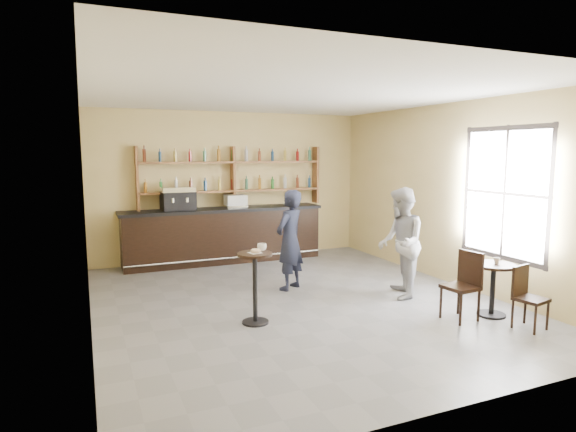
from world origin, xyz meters
name	(u,v)px	position (x,y,z in m)	size (l,w,h in m)	color
floor	(296,301)	(0.00, 0.00, 0.00)	(7.00, 7.00, 0.00)	slate
ceiling	(297,94)	(0.00, 0.00, 3.20)	(7.00, 7.00, 0.00)	white
wall_back	(231,186)	(0.00, 3.50, 1.60)	(7.00, 7.00, 0.00)	tan
wall_front	(461,237)	(0.00, -3.50, 1.60)	(7.00, 7.00, 0.00)	tan
wall_left	(85,209)	(-3.00, 0.00, 1.60)	(7.00, 7.00, 0.00)	tan
wall_right	(450,194)	(3.00, 0.00, 1.60)	(7.00, 7.00, 0.00)	tan
window_pane	(505,193)	(2.99, -1.20, 1.70)	(2.00, 2.00, 0.00)	white
window_frame	(504,194)	(2.99, -1.20, 1.70)	(0.04, 1.70, 2.10)	black
shelf_unit	(233,177)	(0.00, 3.37, 1.81)	(4.00, 0.26, 1.40)	brown
liquor_bottles	(233,169)	(0.00, 3.37, 1.98)	(3.68, 0.10, 1.00)	#8C5919
bar_counter	(224,235)	(-0.29, 3.15, 0.58)	(4.28, 0.83, 1.16)	black
espresso_machine	(178,199)	(-1.23, 3.15, 1.39)	(0.66, 0.43, 0.47)	black
pastry_case	(235,201)	(-0.02, 3.15, 1.29)	(0.45, 0.36, 0.27)	silver
pedestal_table	(255,288)	(-0.92, -0.67, 0.49)	(0.48, 0.48, 0.98)	black
napkin	(255,253)	(-0.92, -0.67, 0.99)	(0.15, 0.15, 0.00)	white
donut	(256,251)	(-0.91, -0.68, 1.01)	(0.14, 0.14, 0.05)	#BB8444
cup_pedestal	(262,247)	(-0.78, -0.57, 1.03)	(0.13, 0.13, 0.10)	white
man_main	(290,240)	(0.18, 0.68, 0.85)	(0.62, 0.41, 1.71)	black
cafe_table	(492,290)	(2.31, -1.71, 0.38)	(0.60, 0.60, 0.76)	black
cup_cafe	(497,261)	(2.36, -1.71, 0.80)	(0.09, 0.09, 0.09)	white
chair_west	(460,286)	(1.76, -1.66, 0.48)	(0.42, 0.42, 0.96)	black
chair_south	(531,299)	(2.36, -2.31, 0.42)	(0.36, 0.36, 0.83)	black
patron_second	(400,243)	(1.63, -0.44, 0.89)	(0.87, 0.67, 1.78)	gray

